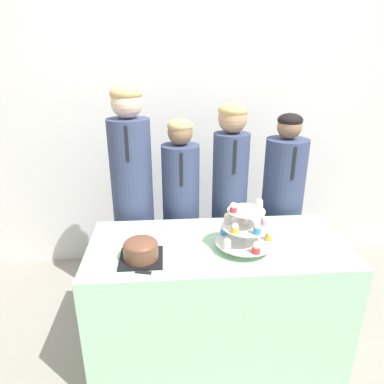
{
  "coord_description": "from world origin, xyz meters",
  "views": [
    {
      "loc": [
        -0.28,
        -1.35,
        1.74
      ],
      "look_at": [
        -0.14,
        0.36,
        1.07
      ],
      "focal_mm": 32.0,
      "sensor_mm": 36.0,
      "label": 1
    }
  ],
  "objects": [
    {
      "name": "student_2",
      "position": [
        0.16,
        0.86,
        0.74
      ],
      "size": [
        0.24,
        0.25,
        1.49
      ],
      "color": "#384266",
      "rests_on": "ground_plane"
    },
    {
      "name": "student_0",
      "position": [
        -0.51,
        0.86,
        0.78
      ],
      "size": [
        0.28,
        0.28,
        1.6
      ],
      "color": "#384266",
      "rests_on": "ground_plane"
    },
    {
      "name": "student_1",
      "position": [
        -0.18,
        0.86,
        0.67
      ],
      "size": [
        0.26,
        0.26,
        1.39
      ],
      "color": "#384266",
      "rests_on": "ground_plane"
    },
    {
      "name": "cake_knife",
      "position": [
        -0.36,
        0.06,
        0.77
      ],
      "size": [
        0.27,
        0.08,
        0.01
      ],
      "rotation": [
        0.0,
        0.0,
        -0.23
      ],
      "color": "silver",
      "rests_on": "table"
    },
    {
      "name": "table",
      "position": [
        0.0,
        0.33,
        0.39
      ],
      "size": [
        1.45,
        0.66,
        0.77
      ],
      "color": "#A8DBB2",
      "rests_on": "ground_plane"
    },
    {
      "name": "wall_back",
      "position": [
        0.0,
        1.52,
        1.35
      ],
      "size": [
        9.0,
        0.06,
        2.7
      ],
      "color": "silver",
      "rests_on": "ground_plane"
    },
    {
      "name": "round_cake",
      "position": [
        -0.42,
        0.2,
        0.83
      ],
      "size": [
        0.22,
        0.22,
        0.12
      ],
      "color": "black",
      "rests_on": "table"
    },
    {
      "name": "student_3",
      "position": [
        0.54,
        0.86,
        0.67
      ],
      "size": [
        0.29,
        0.29,
        1.42
      ],
      "color": "#384266",
      "rests_on": "ground_plane"
    },
    {
      "name": "cupcake_stand",
      "position": [
        0.13,
        0.26,
        0.9
      ],
      "size": [
        0.32,
        0.32,
        0.29
      ],
      "color": "silver",
      "rests_on": "table"
    }
  ]
}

